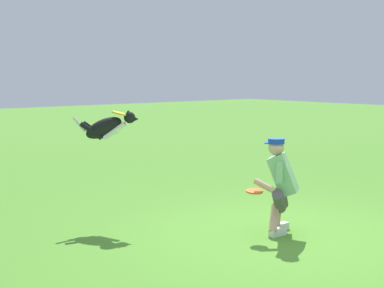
{
  "coord_description": "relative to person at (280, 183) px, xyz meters",
  "views": [
    {
      "loc": [
        5.61,
        4.79,
        2.14
      ],
      "look_at": [
        0.66,
        -1.15,
        1.18
      ],
      "focal_mm": 52.0,
      "sensor_mm": 36.0,
      "label": 1
    }
  ],
  "objects": [
    {
      "name": "ground_plane",
      "position": [
        0.01,
        0.1,
        -0.7
      ],
      "size": [
        60.0,
        60.0,
        0.0
      ],
      "primitive_type": "plane",
      "color": "#4E8C2C"
    },
    {
      "name": "person",
      "position": [
        0.0,
        0.0,
        0.0
      ],
      "size": [
        0.71,
        0.54,
        1.29
      ],
      "rotation": [
        0.0,
        0.0,
        -0.99
      ],
      "color": "silver",
      "rests_on": "ground_plane"
    },
    {
      "name": "dog",
      "position": [
        1.37,
        -2.16,
        0.68
      ],
      "size": [
        0.77,
        0.72,
        0.49
      ],
      "rotation": [
        0.0,
        0.0,
        2.4
      ],
      "color": "black"
    },
    {
      "name": "frisbee_flying",
      "position": [
        1.25,
        -2.02,
        0.88
      ],
      "size": [
        0.3,
        0.3,
        0.1
      ],
      "primitive_type": "cylinder",
      "rotation": [
        0.1,
        0.21,
        2.87
      ],
      "color": "yellow"
    },
    {
      "name": "frisbee_held",
      "position": [
        0.37,
        -0.12,
        -0.09
      ],
      "size": [
        0.29,
        0.29,
        0.05
      ],
      "primitive_type": "cylinder",
      "rotation": [
        -0.05,
        0.08,
        0.35
      ],
      "color": "#DF5A17",
      "rests_on": "person"
    }
  ]
}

